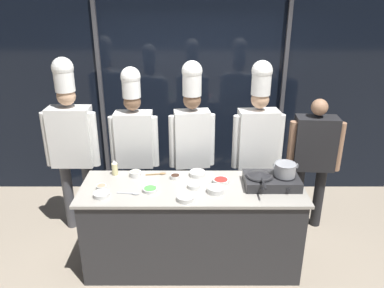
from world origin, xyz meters
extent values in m
plane|color=gray|center=(0.00, 0.00, 0.00)|extent=(24.00, 24.00, 0.00)
cube|color=black|center=(0.00, 1.69, 1.35)|extent=(5.68, 0.04, 2.70)
cube|color=#47474C|center=(-1.21, 1.64, 1.35)|extent=(0.05, 0.05, 2.70)
cube|color=#47474C|center=(1.21, 1.64, 1.35)|extent=(0.05, 0.05, 2.70)
cube|color=#2D2D30|center=(0.00, 0.00, 0.44)|extent=(2.11, 0.68, 0.88)
cube|color=#A39E93|center=(0.00, 0.00, 0.90)|extent=(2.18, 0.72, 0.03)
cube|color=#28282B|center=(0.78, 0.03, 0.96)|extent=(0.53, 0.34, 0.10)
cylinder|color=black|center=(0.66, 0.03, 1.02)|extent=(0.21, 0.21, 0.01)
cylinder|color=black|center=(0.66, -0.15, 0.96)|extent=(0.03, 0.01, 0.03)
cylinder|color=black|center=(0.90, 0.03, 1.02)|extent=(0.21, 0.21, 0.01)
cylinder|color=black|center=(0.90, -0.15, 0.96)|extent=(0.03, 0.01, 0.03)
cylinder|color=#232326|center=(0.66, 0.03, 1.03)|extent=(0.25, 0.25, 0.01)
cone|color=#232326|center=(0.66, 0.03, 1.04)|extent=(0.27, 0.27, 0.04)
cylinder|color=black|center=(0.66, -0.19, 1.05)|extent=(0.02, 0.20, 0.02)
cylinder|color=#93969B|center=(0.90, 0.03, 1.08)|extent=(0.20, 0.20, 0.12)
torus|color=#93969B|center=(0.90, 0.03, 1.15)|extent=(0.21, 0.21, 0.01)
torus|color=#93969B|center=(0.79, 0.03, 1.12)|extent=(0.01, 0.05, 0.05)
torus|color=#93969B|center=(1.01, 0.03, 1.12)|extent=(0.01, 0.05, 0.05)
cylinder|color=beige|center=(-0.80, 0.27, 0.98)|extent=(0.06, 0.06, 0.13)
cone|color=white|center=(-0.80, 0.27, 1.06)|extent=(0.05, 0.05, 0.04)
cylinder|color=white|center=(-0.58, 0.23, 0.94)|extent=(0.12, 0.12, 0.05)
torus|color=white|center=(-0.58, 0.23, 0.96)|extent=(0.12, 0.12, 0.01)
cylinder|color=#E0C689|center=(-0.58, 0.23, 0.95)|extent=(0.10, 0.10, 0.03)
cylinder|color=white|center=(-0.17, 0.18, 0.93)|extent=(0.10, 0.10, 0.03)
torus|color=white|center=(-0.17, 0.18, 0.95)|extent=(0.10, 0.10, 0.01)
cylinder|color=#382319|center=(-0.17, 0.18, 0.94)|extent=(0.08, 0.08, 0.02)
cylinder|color=white|center=(0.02, -0.01, 0.93)|extent=(0.13, 0.13, 0.04)
torus|color=white|center=(0.02, -0.01, 0.95)|extent=(0.13, 0.13, 0.01)
cylinder|color=silver|center=(0.02, -0.01, 0.94)|extent=(0.10, 0.10, 0.02)
cylinder|color=white|center=(-0.06, -0.25, 0.93)|extent=(0.16, 0.16, 0.04)
torus|color=white|center=(-0.06, -0.25, 0.95)|extent=(0.16, 0.16, 0.01)
cylinder|color=#EAA893|center=(-0.06, -0.25, 0.94)|extent=(0.13, 0.13, 0.02)
cylinder|color=white|center=(0.29, 0.08, 0.93)|extent=(0.16, 0.16, 0.04)
torus|color=white|center=(0.29, 0.08, 0.95)|extent=(0.16, 0.16, 0.01)
cylinder|color=red|center=(0.29, 0.08, 0.94)|extent=(0.13, 0.13, 0.02)
cylinder|color=white|center=(-0.84, -0.18, 0.93)|extent=(0.15, 0.15, 0.04)
torus|color=white|center=(-0.84, -0.18, 0.95)|extent=(0.15, 0.15, 0.01)
cylinder|color=silver|center=(-0.84, -0.18, 0.94)|extent=(0.12, 0.12, 0.02)
cylinder|color=white|center=(-0.40, -0.08, 0.93)|extent=(0.15, 0.15, 0.03)
torus|color=white|center=(-0.40, -0.08, 0.94)|extent=(0.15, 0.15, 0.01)
cylinder|color=#4C9E47|center=(-0.40, -0.08, 0.94)|extent=(0.12, 0.12, 0.02)
cylinder|color=white|center=(0.22, -0.10, 0.94)|extent=(0.16, 0.16, 0.05)
torus|color=white|center=(0.22, -0.10, 0.96)|extent=(0.16, 0.16, 0.01)
cylinder|color=beige|center=(0.22, -0.10, 0.95)|extent=(0.13, 0.13, 0.03)
cylinder|color=white|center=(0.06, 0.24, 0.93)|extent=(0.16, 0.16, 0.04)
torus|color=white|center=(0.06, 0.24, 0.96)|extent=(0.17, 0.17, 0.01)
cylinder|color=beige|center=(0.06, 0.24, 0.95)|extent=(0.13, 0.13, 0.02)
cylinder|color=white|center=(-0.87, -0.04, 0.93)|extent=(0.10, 0.10, 0.04)
torus|color=white|center=(-0.87, -0.04, 0.95)|extent=(0.10, 0.10, 0.01)
cylinder|color=#9E896B|center=(-0.87, -0.04, 0.94)|extent=(0.08, 0.08, 0.02)
cube|color=olive|center=(-0.41, 0.26, 0.92)|extent=(0.14, 0.03, 0.01)
ellipsoid|color=olive|center=(-0.31, 0.27, 0.92)|extent=(0.07, 0.05, 0.02)
cube|color=#B2B5BA|center=(-0.64, -0.13, 0.92)|extent=(0.15, 0.03, 0.01)
ellipsoid|color=#B2B5BA|center=(-0.53, -0.14, 0.92)|extent=(0.07, 0.05, 0.02)
cylinder|color=#4C4C51|center=(-1.22, 0.68, 0.42)|extent=(0.12, 0.12, 0.84)
cylinder|color=#4C4C51|center=(-1.47, 0.68, 0.42)|extent=(0.12, 0.12, 0.84)
cube|color=white|center=(-1.34, 0.68, 1.18)|extent=(0.46, 0.25, 0.68)
cylinder|color=white|center=(-1.09, 0.64, 1.16)|extent=(0.09, 0.09, 0.62)
cylinder|color=white|center=(-1.60, 0.64, 1.16)|extent=(0.09, 0.09, 0.62)
sphere|color=tan|center=(-1.34, 0.68, 1.64)|extent=(0.20, 0.20, 0.20)
cylinder|color=white|center=(-1.34, 0.68, 1.82)|extent=(0.21, 0.21, 0.25)
sphere|color=white|center=(-1.34, 0.68, 1.94)|extent=(0.23, 0.23, 0.23)
cylinder|color=#2D3856|center=(-0.54, 0.75, 0.40)|extent=(0.11, 0.11, 0.79)
cylinder|color=#2D3856|center=(-0.77, 0.75, 0.40)|extent=(0.11, 0.11, 0.79)
cube|color=white|center=(-0.66, 0.75, 1.12)|extent=(0.42, 0.22, 0.64)
cylinder|color=white|center=(-0.42, 0.72, 1.10)|extent=(0.08, 0.08, 0.59)
cylinder|color=white|center=(-0.89, 0.72, 1.10)|extent=(0.08, 0.08, 0.59)
sphere|color=brown|center=(-0.66, 0.75, 1.56)|extent=(0.19, 0.19, 0.19)
cylinder|color=white|center=(-0.66, 0.75, 1.72)|extent=(0.20, 0.20, 0.23)
sphere|color=white|center=(-0.66, 0.75, 1.83)|extent=(0.21, 0.21, 0.21)
cylinder|color=#232326|center=(0.10, 0.72, 0.41)|extent=(0.10, 0.10, 0.81)
cylinder|color=#232326|center=(-0.11, 0.69, 0.41)|extent=(0.10, 0.10, 0.81)
cube|color=white|center=(0.00, 0.71, 1.14)|extent=(0.41, 0.25, 0.66)
cylinder|color=white|center=(0.22, 0.71, 1.13)|extent=(0.08, 0.08, 0.60)
cylinder|color=white|center=(-0.22, 0.65, 1.13)|extent=(0.08, 0.08, 0.60)
sphere|color=brown|center=(0.00, 0.71, 1.59)|extent=(0.19, 0.19, 0.19)
cylinder|color=white|center=(0.00, 0.71, 1.77)|extent=(0.20, 0.20, 0.26)
sphere|color=white|center=(0.00, 0.71, 1.90)|extent=(0.22, 0.22, 0.22)
cylinder|color=#2D3856|center=(0.85, 0.69, 0.41)|extent=(0.11, 0.11, 0.82)
cylinder|color=#2D3856|center=(0.61, 0.67, 0.41)|extent=(0.11, 0.11, 0.82)
cube|color=white|center=(0.73, 0.68, 1.15)|extent=(0.45, 0.26, 0.66)
cylinder|color=white|center=(0.98, 0.67, 1.13)|extent=(0.09, 0.09, 0.61)
cylinder|color=white|center=(0.49, 0.63, 1.13)|extent=(0.09, 0.09, 0.61)
sphere|color=tan|center=(0.73, 0.68, 1.60)|extent=(0.20, 0.20, 0.20)
cylinder|color=white|center=(0.73, 0.68, 1.78)|extent=(0.20, 0.20, 0.25)
sphere|color=white|center=(0.73, 0.68, 1.91)|extent=(0.22, 0.22, 0.22)
cylinder|color=#232326|center=(1.52, 0.71, 0.38)|extent=(0.12, 0.12, 0.77)
cylinder|color=#232326|center=(1.27, 0.73, 0.38)|extent=(0.12, 0.12, 0.77)
cube|color=#232326|center=(1.39, 0.72, 1.08)|extent=(0.48, 0.28, 0.62)
cylinder|color=#A87A5B|center=(1.65, 0.66, 1.06)|extent=(0.09, 0.09, 0.57)
cylinder|color=#A87A5B|center=(1.13, 0.70, 1.06)|extent=(0.09, 0.09, 0.57)
sphere|color=#A87A5B|center=(1.39, 0.72, 1.51)|extent=(0.18, 0.18, 0.18)
camera|label=1|loc=(0.00, -3.21, 2.68)|focal=35.00mm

